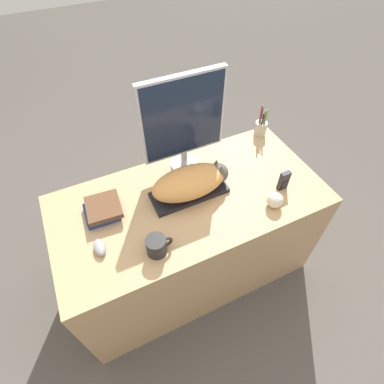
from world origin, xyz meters
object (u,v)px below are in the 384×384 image
at_px(coffee_mug, 157,246).
at_px(pen_cup, 261,128).
at_px(phone, 284,181).
at_px(computer_mouse, 100,247).
at_px(baseball, 275,200).
at_px(keyboard, 189,192).
at_px(cat, 192,181).
at_px(book_stack, 103,210).
at_px(monitor, 183,120).

height_order(coffee_mug, pen_cup, pen_cup).
relative_size(coffee_mug, phone, 1.08).
distance_m(computer_mouse, coffee_mug, 0.25).
distance_m(coffee_mug, pen_cup, 1.00).
bearing_deg(baseball, keyboard, 144.52).
xyz_separation_m(keyboard, cat, (0.02, -0.00, 0.08)).
bearing_deg(book_stack, keyboard, -8.32).
bearing_deg(monitor, pen_cup, 5.80).
relative_size(monitor, computer_mouse, 5.83).
bearing_deg(cat, monitor, 77.05).
bearing_deg(computer_mouse, book_stack, 71.14).
height_order(computer_mouse, coffee_mug, coffee_mug).
bearing_deg(book_stack, baseball, -21.78).
xyz_separation_m(monitor, coffee_mug, (-0.33, -0.44, -0.26)).
distance_m(coffee_mug, baseball, 0.61).
bearing_deg(book_stack, pen_cup, 10.64).
height_order(monitor, computer_mouse, monitor).
xyz_separation_m(monitor, computer_mouse, (-0.56, -0.33, -0.28)).
height_order(pen_cup, baseball, pen_cup).
height_order(computer_mouse, phone, phone).
bearing_deg(baseball, phone, 35.88).
xyz_separation_m(coffee_mug, pen_cup, (0.86, 0.50, 0.01)).
bearing_deg(pen_cup, computer_mouse, -160.75).
xyz_separation_m(pen_cup, baseball, (-0.25, -0.50, -0.01)).
bearing_deg(baseball, coffee_mug, 179.51).
xyz_separation_m(cat, book_stack, (-0.45, 0.06, -0.06)).
bearing_deg(baseball, cat, 143.05).
distance_m(pen_cup, book_stack, 1.04).
bearing_deg(keyboard, coffee_mug, -137.77).
bearing_deg(baseball, book_stack, 158.22).
distance_m(monitor, coffee_mug, 0.61).
bearing_deg(book_stack, computer_mouse, -108.86).
bearing_deg(pen_cup, keyboard, -156.91).
distance_m(cat, computer_mouse, 0.53).
bearing_deg(phone, cat, 158.70).
xyz_separation_m(keyboard, book_stack, (-0.43, 0.06, 0.02)).
bearing_deg(pen_cup, book_stack, -169.36).
distance_m(cat, baseball, 0.41).
height_order(keyboard, coffee_mug, coffee_mug).
height_order(computer_mouse, book_stack, book_stack).
relative_size(pen_cup, book_stack, 1.15).
height_order(cat, book_stack, cat).
distance_m(cat, monitor, 0.30).
distance_m(monitor, baseball, 0.59).
bearing_deg(phone, pen_cup, 71.02).
relative_size(monitor, pen_cup, 2.57).
relative_size(computer_mouse, pen_cup, 0.44).
bearing_deg(book_stack, cat, -7.99).
bearing_deg(keyboard, baseball, -35.48).
height_order(baseball, phone, phone).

